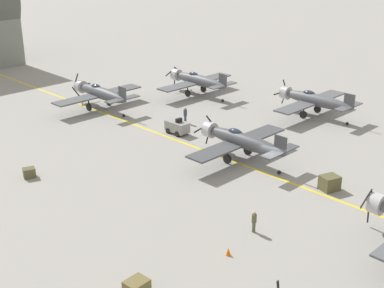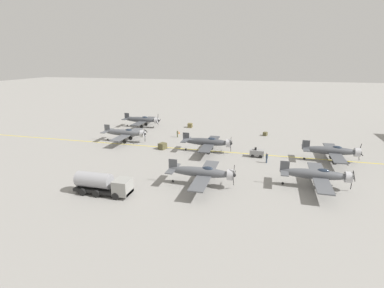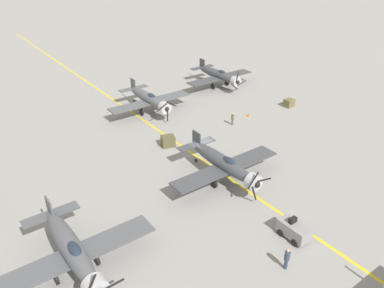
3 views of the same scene
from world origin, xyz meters
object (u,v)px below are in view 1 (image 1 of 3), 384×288
(airplane_far_right, at_px, (197,80))
(supply_crate_by_tanker, at_px, (29,173))
(tow_tractor, at_px, (177,127))
(airplane_mid_center, at_px, (241,140))
(traffic_cone, at_px, (228,252))
(ground_crew_inspecting, at_px, (254,221))
(ground_crew_walking, at_px, (185,115))
(supply_crate_outboard, at_px, (330,183))
(airplane_mid_right, at_px, (314,100))
(airplane_far_center, at_px, (100,93))

(airplane_far_right, distance_m, supply_crate_by_tanker, 30.16)
(tow_tractor, bearing_deg, airplane_far_right, 36.34)
(airplane_mid_center, height_order, tow_tractor, airplane_mid_center)
(airplane_far_right, xyz_separation_m, traffic_cone, (-25.89, -28.45, -1.74))
(ground_crew_inspecting, distance_m, traffic_cone, 3.70)
(tow_tractor, relative_size, ground_crew_walking, 1.41)
(ground_crew_walking, bearing_deg, supply_crate_outboard, -98.96)
(tow_tractor, relative_size, ground_crew_inspecting, 1.57)
(airplane_mid_center, relative_size, ground_crew_inspecting, 7.25)
(airplane_far_right, bearing_deg, supply_crate_outboard, -100.53)
(airplane_mid_center, relative_size, supply_crate_outboard, 7.98)
(airplane_mid_right, bearing_deg, traffic_cone, -151.60)
(ground_crew_inspecting, relative_size, supply_crate_by_tanker, 1.62)
(supply_crate_by_tanker, bearing_deg, supply_crate_outboard, -50.32)
(traffic_cone, bearing_deg, supply_crate_outboard, 2.46)
(airplane_mid_right, height_order, traffic_cone, airplane_mid_right)
(airplane_far_right, xyz_separation_m, tow_tractor, (-12.17, -8.95, -1.22))
(airplane_mid_center, xyz_separation_m, ground_crew_walking, (3.75, 11.41, -1.00))
(airplane_mid_right, relative_size, airplane_far_center, 1.00)
(supply_crate_outboard, bearing_deg, traffic_cone, -177.54)
(ground_crew_walking, relative_size, traffic_cone, 3.36)
(airplane_mid_center, height_order, traffic_cone, airplane_mid_center)
(supply_crate_outboard, bearing_deg, supply_crate_by_tanker, 129.68)
(airplane_mid_right, xyz_separation_m, ground_crew_inspecting, (-25.61, -11.79, -1.11))
(airplane_far_center, relative_size, airplane_mid_center, 1.00)
(ground_crew_walking, xyz_separation_m, supply_crate_outboard, (-3.28, -20.80, -0.38))
(airplane_far_right, distance_m, traffic_cone, 38.51)
(traffic_cone, bearing_deg, ground_crew_walking, 51.92)
(tow_tractor, bearing_deg, airplane_mid_center, -94.38)
(tow_tractor, distance_m, ground_crew_walking, 3.56)
(ground_crew_walking, height_order, supply_crate_by_tanker, ground_crew_walking)
(airplane_mid_right, xyz_separation_m, airplane_mid_center, (-16.19, -2.54, 0.00))
(airplane_far_center, xyz_separation_m, ground_crew_inspecting, (-9.52, -31.89, -1.11))
(airplane_far_right, bearing_deg, airplane_far_center, 175.53)
(airplane_far_center, height_order, tow_tractor, airplane_far_center)
(airplane_far_center, height_order, supply_crate_by_tanker, airplane_far_center)
(tow_tractor, bearing_deg, supply_crate_outboard, -90.79)
(supply_crate_outboard, bearing_deg, airplane_mid_center, 92.86)
(ground_crew_walking, height_order, ground_crew_inspecting, ground_crew_walking)
(tow_tractor, xyz_separation_m, supply_crate_by_tanker, (-16.94, 1.17, -0.36))
(airplane_far_center, relative_size, supply_crate_outboard, 7.98)
(airplane_far_center, bearing_deg, tow_tractor, -86.76)
(ground_crew_inspecting, bearing_deg, airplane_mid_right, 24.72)
(airplane_far_center, bearing_deg, airplane_mid_center, -89.77)
(supply_crate_by_tanker, bearing_deg, ground_crew_walking, 2.00)
(tow_tractor, distance_m, supply_crate_by_tanker, 16.98)
(airplane_far_center, height_order, ground_crew_inspecting, airplane_far_center)
(airplane_mid_center, bearing_deg, airplane_far_right, 37.97)
(airplane_far_right, height_order, supply_crate_outboard, airplane_far_right)
(airplane_mid_right, bearing_deg, ground_crew_inspecting, -150.07)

